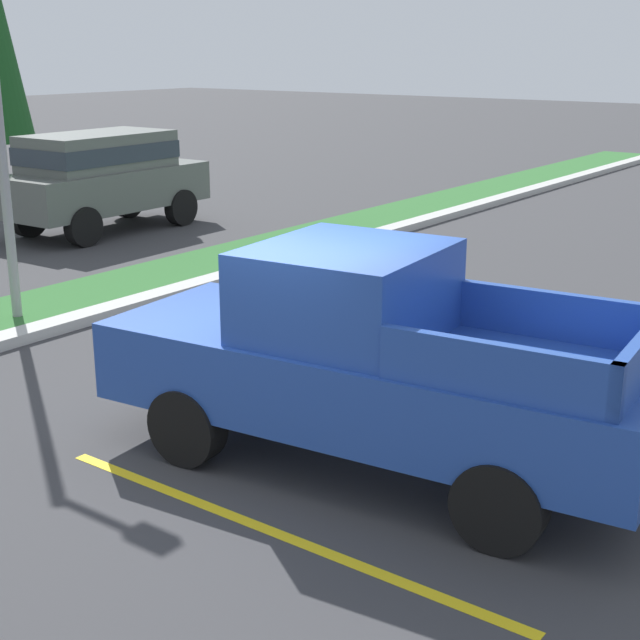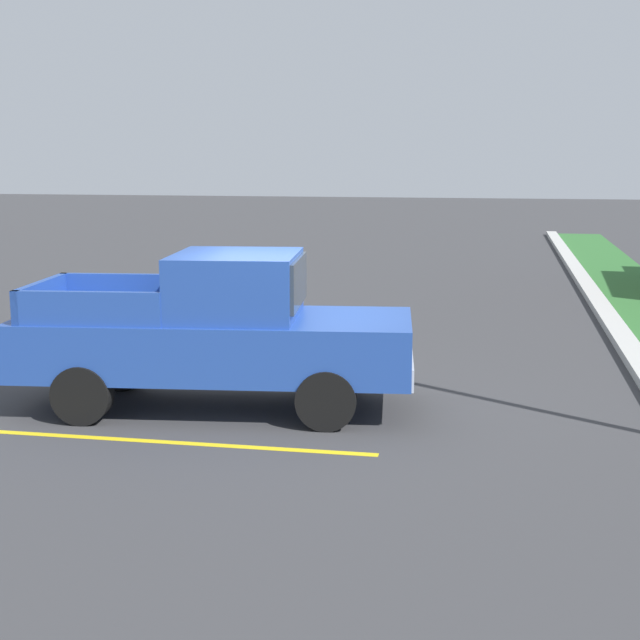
% 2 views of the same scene
% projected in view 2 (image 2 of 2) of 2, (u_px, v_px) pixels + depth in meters
% --- Properties ---
extents(ground_plane, '(120.00, 120.00, 0.00)m').
position_uv_depth(ground_plane, '(291.00, 406.00, 12.43)').
color(ground_plane, '#38383A').
extents(parking_line_near, '(0.12, 4.80, 0.01)m').
position_uv_depth(parking_line_near, '(247.00, 380.00, 13.83)').
color(parking_line_near, yellow).
rests_on(parking_line_near, ground).
extents(parking_line_far, '(0.12, 4.80, 0.01)m').
position_uv_depth(parking_line_far, '(178.00, 443.00, 10.83)').
color(parking_line_far, yellow).
rests_on(parking_line_far, ground).
extents(pickup_truck_main, '(2.45, 5.40, 2.10)m').
position_uv_depth(pickup_truck_main, '(219.00, 332.00, 12.14)').
color(pickup_truck_main, black).
rests_on(pickup_truck_main, ground).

